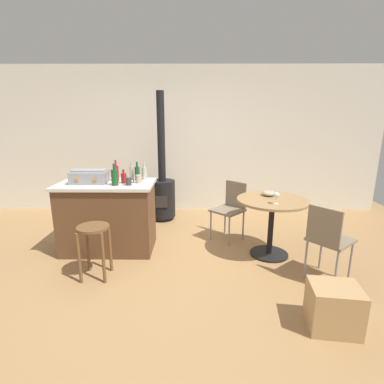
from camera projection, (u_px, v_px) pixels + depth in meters
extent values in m
plane|color=#A37A4C|center=(156.00, 267.00, 3.55)|extent=(8.80, 8.80, 0.00)
cube|color=silver|center=(169.00, 141.00, 5.54)|extent=(8.00, 0.10, 2.70)
cube|color=brown|center=(108.00, 218.00, 3.94)|extent=(1.19, 0.65, 0.90)
cube|color=beige|center=(106.00, 184.00, 3.83)|extent=(1.25, 0.71, 0.04)
cylinder|color=brown|center=(110.00, 248.00, 3.40)|extent=(0.04, 0.04, 0.58)
cylinder|color=brown|center=(88.00, 248.00, 3.40)|extent=(0.04, 0.04, 0.58)
cylinder|color=brown|center=(79.00, 258.00, 3.15)|extent=(0.04, 0.04, 0.58)
cylinder|color=brown|center=(103.00, 258.00, 3.15)|extent=(0.04, 0.04, 0.58)
cylinder|color=brown|center=(93.00, 227.00, 3.20)|extent=(0.35, 0.35, 0.03)
cylinder|color=black|center=(269.00, 254.00, 3.88)|extent=(0.50, 0.50, 0.02)
cylinder|color=black|center=(271.00, 229.00, 3.79)|extent=(0.07, 0.07, 0.74)
cylinder|color=#A37A4C|center=(273.00, 200.00, 3.70)|extent=(0.90, 0.90, 0.03)
cube|color=#7F705B|center=(331.00, 240.00, 3.18)|extent=(0.56, 0.56, 0.03)
cube|color=#7F705B|center=(324.00, 227.00, 3.02)|extent=(0.25, 0.29, 0.40)
cylinder|color=gray|center=(306.00, 259.00, 3.27)|extent=(0.02, 0.02, 0.46)
cylinder|color=gray|center=(336.00, 271.00, 3.01)|extent=(0.02, 0.02, 0.46)
cylinder|color=gray|center=(351.00, 261.00, 3.22)|extent=(0.02, 0.02, 0.46)
cylinder|color=gray|center=(321.00, 251.00, 3.47)|extent=(0.02, 0.02, 0.46)
cube|color=#7F705B|center=(227.00, 210.00, 4.25)|extent=(0.57, 0.57, 0.03)
cube|color=#7F705B|center=(236.00, 195.00, 4.34)|extent=(0.27, 0.27, 0.40)
cylinder|color=gray|center=(243.00, 225.00, 4.31)|extent=(0.02, 0.02, 0.44)
cylinder|color=gray|center=(225.00, 220.00, 4.54)|extent=(0.02, 0.02, 0.44)
cylinder|color=gray|center=(211.00, 226.00, 4.31)|extent=(0.02, 0.02, 0.44)
cylinder|color=gray|center=(229.00, 232.00, 4.08)|extent=(0.02, 0.02, 0.44)
cylinder|color=black|center=(163.00, 217.00, 5.25)|extent=(0.37, 0.37, 0.06)
cylinder|color=black|center=(163.00, 198.00, 5.16)|extent=(0.44, 0.44, 0.65)
cube|color=#2D2826|center=(161.00, 202.00, 4.95)|extent=(0.20, 0.02, 0.20)
cylinder|color=black|center=(161.00, 137.00, 4.90)|extent=(0.13, 0.13, 1.49)
cube|color=gray|center=(90.00, 177.00, 3.80)|extent=(0.46, 0.27, 0.15)
cube|color=gray|center=(89.00, 171.00, 3.78)|extent=(0.44, 0.16, 0.02)
cube|color=orange|center=(77.00, 179.00, 3.66)|extent=(0.04, 0.01, 0.04)
cube|color=orange|center=(95.00, 179.00, 3.66)|extent=(0.04, 0.01, 0.04)
cylinder|color=#194C23|center=(115.00, 178.00, 3.66)|extent=(0.08, 0.08, 0.20)
cylinder|color=#194C23|center=(114.00, 167.00, 3.63)|extent=(0.03, 0.03, 0.08)
cylinder|color=maroon|center=(124.00, 178.00, 3.79)|extent=(0.07, 0.07, 0.13)
cylinder|color=maroon|center=(123.00, 171.00, 3.77)|extent=(0.03, 0.03, 0.05)
cylinder|color=#B7B2AD|center=(132.00, 173.00, 4.04)|extent=(0.06, 0.06, 0.18)
cylinder|color=#B7B2AD|center=(131.00, 164.00, 4.01)|extent=(0.02, 0.02, 0.07)
cylinder|color=maroon|center=(116.00, 173.00, 3.93)|extent=(0.07, 0.07, 0.20)
cylinder|color=maroon|center=(116.00, 163.00, 3.89)|extent=(0.03, 0.03, 0.08)
cylinder|color=#B7B2AD|center=(144.00, 173.00, 4.04)|extent=(0.06, 0.06, 0.17)
cylinder|color=#B7B2AD|center=(144.00, 165.00, 4.01)|extent=(0.02, 0.02, 0.06)
cylinder|color=#194C23|center=(137.00, 174.00, 3.97)|extent=(0.07, 0.07, 0.18)
cylinder|color=#194C23|center=(137.00, 164.00, 3.94)|extent=(0.03, 0.03, 0.07)
cylinder|color=tan|center=(139.00, 179.00, 3.81)|extent=(0.08, 0.08, 0.11)
torus|color=tan|center=(142.00, 179.00, 3.81)|extent=(0.05, 0.01, 0.05)
cylinder|color=tan|center=(77.00, 177.00, 4.01)|extent=(0.09, 0.09, 0.08)
torus|color=tan|center=(81.00, 176.00, 4.01)|extent=(0.05, 0.01, 0.05)
cylinder|color=#383838|center=(129.00, 181.00, 3.68)|extent=(0.07, 0.07, 0.10)
torus|color=#383838|center=(132.00, 181.00, 3.68)|extent=(0.05, 0.01, 0.05)
cylinder|color=silver|center=(276.00, 204.00, 3.49)|extent=(0.06, 0.06, 0.00)
cylinder|color=silver|center=(276.00, 200.00, 3.48)|extent=(0.01, 0.01, 0.08)
ellipsoid|color=silver|center=(277.00, 195.00, 3.46)|extent=(0.07, 0.07, 0.06)
ellipsoid|color=tan|center=(269.00, 193.00, 3.85)|extent=(0.18, 0.18, 0.07)
cube|color=tan|center=(334.00, 307.00, 2.48)|extent=(0.45, 0.39, 0.40)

